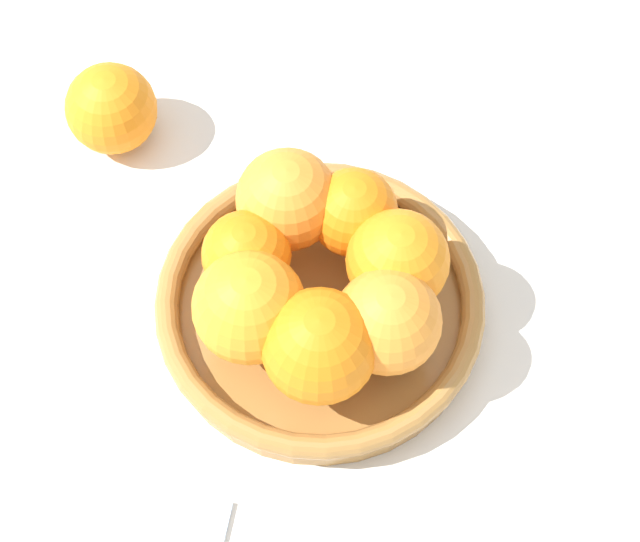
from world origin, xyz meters
TOP-DOWN VIEW (x-y plane):
  - ground_plane at (0.00, 0.00)m, footprint 4.00×4.00m
  - fruit_bowl at (0.00, 0.00)m, footprint 0.25×0.25m
  - orange_pile at (0.00, 0.00)m, footprint 0.18×0.19m
  - stray_orange at (-0.06, -0.24)m, footprint 0.08×0.08m

SIDE VIEW (x-z plane):
  - ground_plane at x=0.00m, z-range 0.00..0.00m
  - fruit_bowl at x=0.00m, z-range 0.00..0.04m
  - stray_orange at x=-0.06m, z-range 0.00..0.08m
  - orange_pile at x=0.00m, z-range 0.03..0.11m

